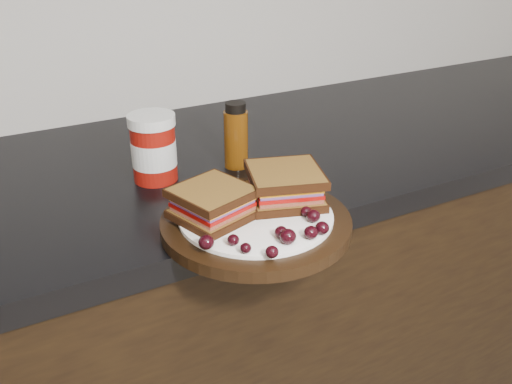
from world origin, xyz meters
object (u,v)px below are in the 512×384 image
Objects in this scene: plate at (256,223)px; sandwich_left at (213,203)px; oil_bottle at (236,135)px; condiment_jar at (154,148)px.

plate is 0.07m from sandwich_left.
sandwich_left is 0.83× the size of oil_bottle.
sandwich_left is at bearing -124.52° from oil_bottle.
oil_bottle reaches higher than sandwich_left.
sandwich_left is 0.24m from oil_bottle.
plate is at bearing -109.28° from oil_bottle.
oil_bottle is (0.13, 0.20, 0.01)m from sandwich_left.
condiment_jar is at bearing 76.04° from sandwich_left.
plate is at bearing -37.70° from sandwich_left.
condiment_jar is (-0.07, 0.23, 0.05)m from plate.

